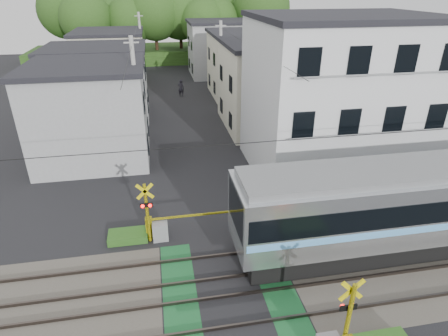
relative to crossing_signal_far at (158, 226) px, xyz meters
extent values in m
plane|color=black|center=(2.59, -3.65, -0.71)|extent=(120.00, 120.00, 0.00)
cube|color=#47423A|center=(2.59, -3.65, -0.71)|extent=(120.00, 6.00, 0.00)
cube|color=black|center=(2.59, -3.65, -0.71)|extent=(5.20, 120.00, 0.00)
cube|color=#145126|center=(0.69, -3.65, -0.70)|extent=(1.30, 6.00, 0.00)
cube|color=#145126|center=(4.49, -3.65, -0.70)|extent=(1.30, 6.00, 0.00)
cube|color=#3F3833|center=(2.59, -5.55, -0.64)|extent=(120.00, 0.08, 0.14)
cube|color=#3F3833|center=(2.59, -4.15, -0.64)|extent=(120.00, 0.08, 0.14)
cube|color=#3F3833|center=(2.59, -3.15, -0.64)|extent=(120.00, 0.08, 0.14)
cube|color=#3F3833|center=(2.59, -1.75, -0.64)|extent=(120.00, 0.08, 0.14)
cube|color=black|center=(12.92, -2.45, -0.22)|extent=(18.85, 2.60, 0.98)
cube|color=black|center=(6.05, -2.45, -0.38)|extent=(2.62, 2.40, 0.65)
cube|color=black|center=(3.15, -2.45, 2.11)|extent=(0.10, 2.63, 1.70)
cylinder|color=yellow|center=(5.59, -7.25, 0.79)|extent=(0.14, 0.14, 3.00)
cube|color=yellow|center=(5.59, -7.15, 1.99)|extent=(0.77, 0.05, 0.77)
cube|color=yellow|center=(5.59, -7.15, 1.99)|extent=(0.77, 0.05, 0.77)
cube|color=black|center=(5.59, -7.15, 1.29)|extent=(0.55, 0.05, 0.20)
sphere|color=#FF0C07|center=(5.43, -7.09, 1.29)|extent=(0.16, 0.16, 0.16)
sphere|color=#FF0C07|center=(5.75, -7.09, 1.29)|extent=(0.16, 0.16, 0.16)
cylinder|color=yellow|center=(-0.41, -0.05, 0.79)|extent=(0.14, 0.14, 3.00)
cube|color=yellow|center=(-0.41, -0.15, 1.99)|extent=(0.77, 0.05, 0.77)
cube|color=yellow|center=(-0.41, -0.15, 1.99)|extent=(0.77, 0.05, 0.77)
cube|color=black|center=(-0.41, -0.15, 1.29)|extent=(0.55, 0.05, 0.20)
sphere|color=#FF0C07|center=(-0.57, -0.21, 1.29)|extent=(0.16, 0.16, 0.16)
sphere|color=#FF0C07|center=(-0.25, -0.21, 1.29)|extent=(0.16, 0.16, 0.16)
cube|color=gray|center=(0.09, -0.05, -0.26)|extent=(0.70, 0.50, 0.90)
cube|color=yellow|center=(-0.41, 0.20, -0.16)|extent=(0.30, 0.30, 1.10)
cube|color=yellow|center=(1.84, 0.20, 0.29)|extent=(4.20, 0.08, 0.08)
cube|color=silver|center=(11.09, 5.85, 3.79)|extent=(10.00, 8.00, 9.00)
cube|color=black|center=(11.09, 5.85, 8.44)|extent=(10.20, 8.16, 0.30)
cube|color=black|center=(7.39, 1.82, 0.79)|extent=(1.10, 0.06, 1.40)
cube|color=black|center=(9.84, 1.82, 0.79)|extent=(1.10, 0.06, 1.40)
cube|color=black|center=(12.29, 1.82, 0.79)|extent=(1.10, 0.06, 1.40)
cube|color=black|center=(14.74, 1.82, 0.79)|extent=(1.10, 0.06, 1.40)
cube|color=gray|center=(11.09, 1.60, 0.19)|extent=(9.00, 0.06, 0.08)
cube|color=black|center=(7.39, 1.82, 3.79)|extent=(1.10, 0.06, 1.40)
cube|color=black|center=(9.84, 1.82, 3.79)|extent=(1.10, 0.06, 1.40)
cube|color=black|center=(12.29, 1.82, 3.79)|extent=(1.10, 0.06, 1.40)
cube|color=black|center=(14.74, 1.82, 3.79)|extent=(1.10, 0.06, 1.40)
cube|color=gray|center=(11.09, 1.60, 3.19)|extent=(9.00, 0.06, 0.08)
cube|color=black|center=(7.39, 1.82, 6.79)|extent=(1.10, 0.06, 1.40)
cube|color=black|center=(9.84, 1.82, 6.79)|extent=(1.10, 0.06, 1.40)
cube|color=black|center=(12.29, 1.82, 6.79)|extent=(1.10, 0.06, 1.40)
cube|color=gray|center=(11.09, 1.60, 6.19)|extent=(9.00, 0.06, 0.08)
cube|color=#999B9E|center=(-3.91, 10.35, 2.29)|extent=(7.00, 7.00, 6.00)
cube|color=black|center=(-3.91, 10.35, 5.44)|extent=(7.35, 7.35, 0.30)
cube|color=black|center=(-0.38, 8.60, 0.59)|extent=(0.06, 1.00, 1.20)
cube|color=black|center=(-0.38, 12.10, 0.59)|extent=(0.06, 1.00, 1.20)
cube|color=black|center=(-0.38, 8.60, 3.39)|extent=(0.06, 1.00, 1.20)
cube|color=black|center=(-0.38, 12.10, 3.39)|extent=(0.06, 1.00, 1.20)
cube|color=beige|center=(9.39, 14.35, 2.54)|extent=(7.00, 8.00, 6.50)
cube|color=black|center=(9.39, 14.35, 5.94)|extent=(7.35, 8.40, 0.30)
cube|color=black|center=(5.86, 12.35, 0.59)|extent=(0.06, 1.00, 1.20)
cube|color=black|center=(5.86, 16.35, 0.59)|extent=(0.06, 1.00, 1.20)
cube|color=black|center=(5.86, 12.35, 3.39)|extent=(0.06, 1.00, 1.20)
cube|color=black|center=(5.86, 16.35, 3.39)|extent=(0.06, 1.00, 1.20)
cube|color=#999B9E|center=(-4.41, 19.35, 2.19)|extent=(8.00, 7.00, 5.80)
cube|color=black|center=(-4.41, 19.35, 5.24)|extent=(8.40, 7.35, 0.30)
cube|color=black|center=(-0.38, 17.60, 0.59)|extent=(0.06, 1.00, 1.20)
cube|color=black|center=(-0.38, 21.10, 0.59)|extent=(0.06, 1.00, 1.20)
cube|color=black|center=(-0.38, 17.60, 3.39)|extent=(0.06, 1.00, 1.20)
cube|color=black|center=(-0.38, 21.10, 3.39)|extent=(0.06, 1.00, 1.20)
cube|color=beige|center=(9.79, 24.35, 2.39)|extent=(7.00, 7.00, 6.20)
cube|color=black|center=(9.79, 24.35, 5.64)|extent=(7.35, 7.35, 0.30)
cube|color=black|center=(6.26, 22.60, 0.59)|extent=(0.06, 1.00, 1.20)
cube|color=black|center=(6.26, 26.10, 0.59)|extent=(0.06, 1.00, 1.20)
cube|color=black|center=(6.26, 22.60, 3.39)|extent=(0.06, 1.00, 1.20)
cube|color=black|center=(6.26, 26.10, 3.39)|extent=(0.06, 1.00, 1.20)
cube|color=beige|center=(-4.21, 29.35, 2.29)|extent=(7.00, 8.00, 6.00)
cube|color=black|center=(-4.21, 29.35, 5.44)|extent=(7.35, 8.40, 0.30)
cube|color=black|center=(-0.68, 27.35, 0.59)|extent=(0.06, 1.00, 1.20)
cube|color=black|center=(-0.68, 31.35, 0.59)|extent=(0.06, 1.00, 1.20)
cube|color=black|center=(-0.68, 27.35, 3.39)|extent=(0.06, 1.00, 1.20)
cube|color=black|center=(-0.68, 31.35, 3.39)|extent=(0.06, 1.00, 1.20)
cube|color=#999B9E|center=(9.09, 34.35, 2.49)|extent=(8.00, 7.00, 6.40)
cube|color=black|center=(9.09, 34.35, 5.84)|extent=(8.40, 7.35, 0.30)
cube|color=black|center=(5.06, 32.60, 0.59)|extent=(0.06, 1.00, 1.20)
cube|color=black|center=(5.06, 36.10, 0.59)|extent=(0.06, 1.00, 1.20)
cube|color=black|center=(5.06, 32.60, 3.39)|extent=(0.06, 1.00, 1.20)
cube|color=black|center=(5.06, 36.10, 3.39)|extent=(0.06, 1.00, 1.20)
cube|color=#2B4F1A|center=(2.59, 46.35, 0.29)|extent=(40.00, 10.00, 2.00)
cylinder|color=#332114|center=(-11.51, 46.91, 2.08)|extent=(0.50, 0.50, 5.58)
sphere|color=#2B4F1A|center=(-11.51, 46.91, 6.54)|extent=(7.81, 7.81, 7.81)
cylinder|color=#332114|center=(-8.15, 42.32, 1.80)|extent=(0.50, 0.50, 5.03)
sphere|color=#2B4F1A|center=(-8.15, 42.32, 5.83)|extent=(7.04, 7.04, 7.04)
cylinder|color=#332114|center=(-5.35, 46.66, 1.52)|extent=(0.50, 0.50, 4.46)
sphere|color=#2B4F1A|center=(-5.35, 46.66, 5.08)|extent=(6.24, 6.24, 6.24)
cylinder|color=#332114|center=(-2.42, 43.18, 1.65)|extent=(0.50, 0.50, 4.72)
sphere|color=#2B4F1A|center=(-2.42, 43.18, 5.42)|extent=(6.61, 6.61, 6.61)
cylinder|color=#332114|center=(1.05, 43.43, 2.00)|extent=(0.50, 0.50, 5.43)
sphere|color=#2B4F1A|center=(1.05, 43.43, 6.34)|extent=(7.60, 7.60, 7.60)
cylinder|color=#332114|center=(4.68, 44.34, 1.95)|extent=(0.50, 0.50, 5.33)
sphere|color=#2B4F1A|center=(4.68, 44.34, 6.21)|extent=(7.46, 7.46, 7.46)
cylinder|color=#332114|center=(7.67, 41.36, 1.55)|extent=(0.50, 0.50, 4.53)
sphere|color=#2B4F1A|center=(7.67, 41.36, 5.18)|extent=(6.34, 6.34, 6.34)
cylinder|color=#332114|center=(9.87, 42.31, 1.55)|extent=(0.50, 0.50, 4.53)
sphere|color=#2B4F1A|center=(9.87, 42.31, 5.17)|extent=(6.34, 6.34, 6.34)
cylinder|color=#332114|center=(13.50, 45.80, 1.84)|extent=(0.50, 0.50, 5.10)
sphere|color=#2B4F1A|center=(13.50, 45.80, 5.92)|extent=(7.14, 7.14, 7.14)
cylinder|color=#332114|center=(16.26, 42.00, 2.22)|extent=(0.50, 0.50, 5.86)
sphere|color=#2B4F1A|center=(16.26, 42.00, 6.90)|extent=(8.20, 8.20, 8.20)
cube|color=black|center=(8.59, -2.45, 4.89)|extent=(60.00, 0.02, 0.02)
cylinder|color=#A5A5A0|center=(-0.81, 9.35, 3.29)|extent=(0.26, 0.26, 8.00)
cube|color=#A5A5A0|center=(-0.81, 9.35, 6.89)|extent=(0.90, 0.08, 0.08)
cylinder|color=#A5A5A0|center=(6.19, 18.35, 3.29)|extent=(0.26, 0.26, 8.00)
cube|color=#A5A5A0|center=(6.19, 18.35, 6.89)|extent=(0.90, 0.08, 0.08)
cylinder|color=#A5A5A0|center=(-0.81, 30.35, 3.29)|extent=(0.26, 0.26, 8.00)
cube|color=#A5A5A0|center=(-0.81, 30.35, 6.89)|extent=(0.90, 0.08, 0.08)
cube|color=black|center=(-0.81, 19.85, 6.69)|extent=(0.02, 42.00, 0.02)
cube|color=black|center=(6.19, 19.85, 6.69)|extent=(0.02, 42.00, 0.02)
imported|color=#282630|center=(3.00, 24.62, 0.19)|extent=(0.76, 0.61, 1.80)
cube|color=#2D5E1E|center=(-1.41, 0.25, -0.53)|extent=(1.80, 1.00, 0.36)
cube|color=#2D5E1E|center=(7.19, -0.45, -0.56)|extent=(1.50, 0.90, 0.30)
camera|label=1|loc=(0.42, -14.56, 10.03)|focal=30.00mm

